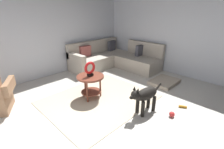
% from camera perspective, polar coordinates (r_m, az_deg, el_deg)
% --- Properties ---
extents(ground_plane, '(6.00, 6.00, 0.10)m').
position_cam_1_polar(ground_plane, '(3.25, 2.06, -14.84)').
color(ground_plane, beige).
extents(wall_back, '(6.00, 0.12, 2.70)m').
position_cam_1_polar(wall_back, '(5.10, -23.66, 13.99)').
color(wall_back, silver).
rests_on(wall_back, ground_plane).
extents(wall_right, '(0.12, 6.00, 2.70)m').
position_cam_1_polar(wall_right, '(5.21, 25.43, 13.85)').
color(wall_right, silver).
rests_on(wall_right, ground_plane).
extents(area_rug, '(2.30, 1.90, 0.01)m').
position_cam_1_polar(area_rug, '(3.73, -4.38, -8.63)').
color(area_rug, '#BCAD93').
rests_on(area_rug, ground_plane).
extents(sectional_couch, '(2.20, 2.25, 0.88)m').
position_cam_1_polar(sectional_couch, '(5.67, 0.71, 5.45)').
color(sectional_couch, '#B2A899').
rests_on(sectional_couch, ground_plane).
extents(side_table, '(0.60, 0.60, 0.54)m').
position_cam_1_polar(side_table, '(3.64, -7.54, -2.26)').
color(side_table, brown).
rests_on(side_table, ground_plane).
extents(torus_sculpture, '(0.28, 0.08, 0.33)m').
position_cam_1_polar(torus_sculpture, '(3.53, -7.78, 2.11)').
color(torus_sculpture, black).
rests_on(torus_sculpture, side_table).
extents(dog_bed_mat, '(0.80, 0.60, 0.09)m').
position_cam_1_polar(dog_bed_mat, '(4.70, 17.89, -2.42)').
color(dog_bed_mat, '#B2A38E').
rests_on(dog_bed_mat, ground_plane).
extents(dog, '(0.84, 0.30, 0.63)m').
position_cam_1_polar(dog, '(3.16, 11.51, -7.27)').
color(dog, black).
rests_on(dog, ground_plane).
extents(dog_toy_ball, '(0.11, 0.11, 0.11)m').
position_cam_1_polar(dog_toy_ball, '(3.35, 20.27, -12.97)').
color(dog_toy_ball, red).
rests_on(dog_toy_ball, ground_plane).
extents(dog_toy_rope, '(0.12, 0.16, 0.05)m').
position_cam_1_polar(dog_toy_rope, '(3.72, 23.59, -10.28)').
color(dog_toy_rope, orange).
rests_on(dog_toy_rope, ground_plane).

